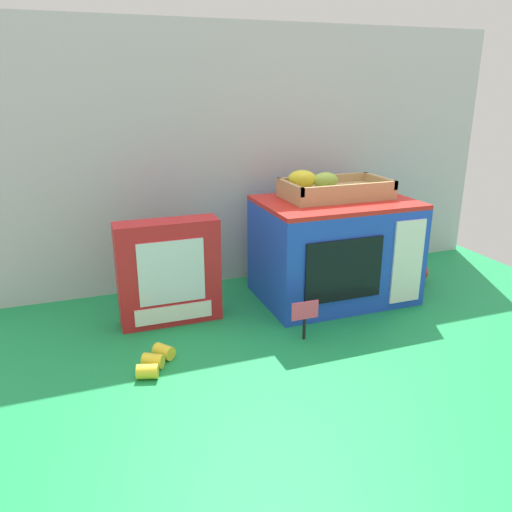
# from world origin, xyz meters

# --- Properties ---
(ground_plane) EXTENTS (1.70, 1.70, 0.00)m
(ground_plane) POSITION_xyz_m (0.00, 0.00, 0.00)
(ground_plane) COLOR #198C47
(ground_plane) RESTS_ON ground
(display_back_panel) EXTENTS (1.61, 0.03, 0.77)m
(display_back_panel) POSITION_xyz_m (0.00, 0.27, 0.38)
(display_back_panel) COLOR #B7BABF
(display_back_panel) RESTS_ON ground
(toy_microwave) EXTENTS (0.42, 0.30, 0.29)m
(toy_microwave) POSITION_xyz_m (0.15, 0.01, 0.14)
(toy_microwave) COLOR blue
(toy_microwave) RESTS_ON ground
(food_groups_crate) EXTENTS (0.30, 0.17, 0.08)m
(food_groups_crate) POSITION_xyz_m (0.15, 0.05, 0.31)
(food_groups_crate) COLOR tan
(food_groups_crate) RESTS_ON toy_microwave
(cookie_set_box) EXTENTS (0.26, 0.08, 0.27)m
(cookie_set_box) POSITION_xyz_m (-0.33, 0.01, 0.14)
(cookie_set_box) COLOR red
(cookie_set_box) RESTS_ON ground
(price_sign) EXTENTS (0.07, 0.01, 0.10)m
(price_sign) POSITION_xyz_m (-0.04, -0.20, 0.07)
(price_sign) COLOR black
(price_sign) RESTS_ON ground
(loose_toy_banana) EXTENTS (0.10, 0.12, 0.03)m
(loose_toy_banana) POSITION_xyz_m (-0.41, -0.21, 0.02)
(loose_toy_banana) COLOR yellow
(loose_toy_banana) RESTS_ON ground
(loose_toy_apple) EXTENTS (0.07, 0.07, 0.07)m
(loose_toy_apple) POSITION_xyz_m (0.46, 0.02, 0.03)
(loose_toy_apple) COLOR red
(loose_toy_apple) RESTS_ON ground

